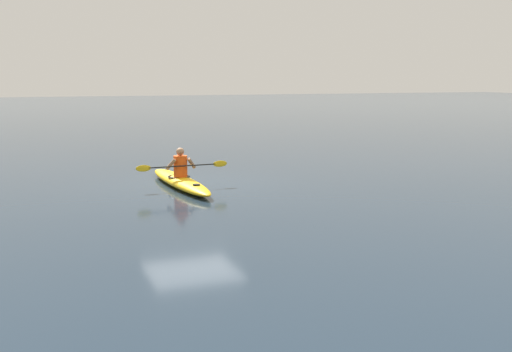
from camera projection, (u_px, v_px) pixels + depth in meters
The scene contains 3 objects.
ground_plane at pixel (191, 184), 17.04m from camera, with size 160.00×160.00×0.00m, color #1E2D3D.
kayak at pixel (180, 181), 16.59m from camera, with size 0.88×4.53×0.28m.
kayaker at pixel (181, 165), 16.44m from camera, with size 2.49×0.46×0.77m.
Camera 1 is at (4.45, 16.29, 2.90)m, focal length 43.76 mm.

